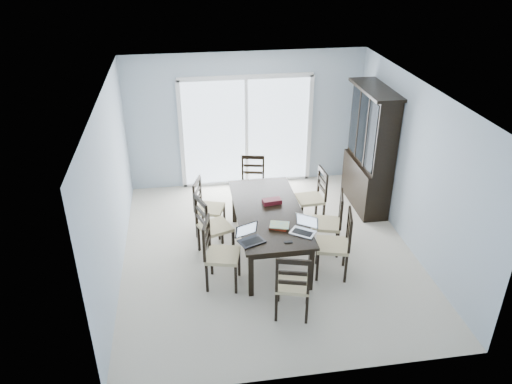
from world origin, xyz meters
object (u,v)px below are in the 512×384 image
Objects in this scene: laptop_silver at (303,230)px; hot_tub at (215,141)px; chair_left_mid at (209,221)px; chair_end_far at (253,177)px; china_hutch at (370,151)px; chair_right_near at (340,237)px; game_box at (272,201)px; chair_left_far at (204,201)px; chair_right_far at (316,191)px; chair_end_near at (293,279)px; cell_phone at (288,242)px; chair_right_mid at (333,216)px; laptop_dark at (252,238)px; dining_table at (269,215)px; chair_left_near at (215,246)px.

laptop_silver reaches higher than hot_tub.
chair_end_far is at bearing 128.82° from chair_left_mid.
china_hutch is 2.12m from chair_end_far.
chair_right_near is 4.13× the size of game_box.
chair_left_far is 0.98× the size of chair_right_far.
chair_end_near is 1.05× the size of chair_end_far.
laptop_silver is at bearing -130.54° from china_hutch.
chair_right_near reaches higher than cell_phone.
chair_end_far is at bearing 48.41° from chair_right_mid.
chair_right_far is 9.93× the size of cell_phone.
laptop_silver is at bearing -78.48° from hot_tub.
laptop_dark is at bearing -135.79° from laptop_silver.
laptop_dark reaches higher than game_box.
laptop_silver is (-0.63, -0.60, 0.19)m from chair_right_mid.
chair_end_far is at bearing 106.61° from chair_end_near.
chair_right_near reaches higher than chair_right_mid.
cell_phone is 4.62m from hot_tub.
chair_end_far is at bearing -76.93° from hot_tub.
dining_table is 1.09m from chair_left_near.
chair_end_far reaches higher than hot_tub.
china_hutch is 7.62× the size of game_box.
laptop_silver is (1.23, -0.03, 0.18)m from chair_left_near.
laptop_dark is 0.75m from laptop_silver.
chair_left_mid is 0.70m from chair_left_far.
dining_table is at bearing -112.33° from game_box.
chair_left_far reaches higher than laptop_silver.
chair_left_near is 1.25m from laptop_silver.
dining_table is at bearing -81.85° from hot_tub.
chair_right_mid is at bearing -5.28° from dining_table.
laptop_silver is 1.43× the size of game_box.
chair_left_far is at bearing 87.73° from chair_right_far.
laptop_dark is at bearing 87.20° from chair_left_near.
dining_table is 1.85× the size of chair_left_near.
chair_right_near is (0.91, -0.70, -0.04)m from dining_table.
chair_left_mid is 1.08× the size of chair_end_far.
dining_table is 1.00× the size of china_hutch.
chair_end_far is (0.92, 0.77, -0.00)m from chair_left_far.
chair_left_near is 1.03× the size of chair_end_near.
chair_end_near reaches higher than chair_left_far.
chair_left_near is at bearing -146.58° from china_hutch.
cell_phone is (1.05, -1.63, 0.17)m from chair_left_far.
laptop_dark is at bearing 133.53° from chair_right_mid.
chair_right_mid is 0.87m from chair_right_far.
china_hutch is 3.57m from hot_tub.
chair_right_mid is 2.89× the size of laptop_dark.
china_hutch reaches higher than chair_left_far.
chair_right_near reaches higher than chair_left_far.
china_hutch is at bearing -21.53° from chair_right_mid.
chair_left_far is 2.35m from chair_right_near.
hot_tub is at bearing 100.06° from game_box.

